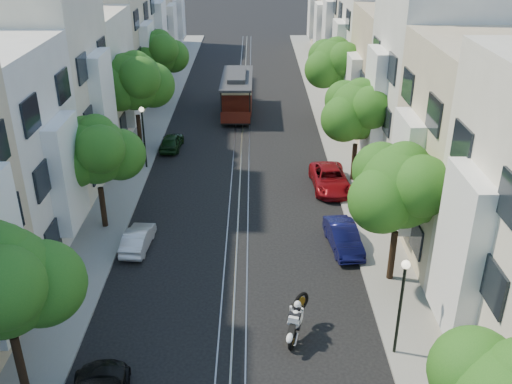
{
  "coord_description": "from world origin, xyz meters",
  "views": [
    {
      "loc": [
        0.87,
        -13.08,
        15.36
      ],
      "look_at": [
        1.0,
        13.85,
        2.2
      ],
      "focal_mm": 40.0,
      "sensor_mm": 36.0,
      "label": 1
    }
  ],
  "objects_px": {
    "tree_e_b": "(402,189)",
    "parked_car_e_mid": "(343,237)",
    "lamp_east": "(402,294)",
    "cable_car": "(237,92)",
    "sportbike_rider": "(296,319)",
    "tree_w_a": "(3,285)",
    "tree_w_c": "(136,83)",
    "parked_car_w_mid": "(138,239)",
    "parked_car_w_far": "(172,141)",
    "tree_w_b": "(97,153)",
    "tree_w_d": "(160,54)",
    "tree_e_d": "(336,64)",
    "parked_car_e_far": "(330,179)",
    "lamp_west": "(143,128)",
    "tree_e_c": "(359,112)"
  },
  "relations": [
    {
      "from": "lamp_west",
      "to": "parked_car_w_mid",
      "type": "bearing_deg",
      "value": -82.75
    },
    {
      "from": "tree_w_c",
      "to": "tree_w_d",
      "type": "bearing_deg",
      "value": 90.0
    },
    {
      "from": "tree_e_c",
      "to": "tree_w_c",
      "type": "xyz_separation_m",
      "value": [
        -14.4,
        5.0,
        0.47
      ]
    },
    {
      "from": "parked_car_e_mid",
      "to": "cable_car",
      "type": "bearing_deg",
      "value": 98.37
    },
    {
      "from": "tree_e_b",
      "to": "parked_car_e_mid",
      "type": "xyz_separation_m",
      "value": [
        -1.84,
        2.86,
        -4.11
      ]
    },
    {
      "from": "lamp_east",
      "to": "tree_w_b",
      "type": "bearing_deg",
      "value": 143.42
    },
    {
      "from": "tree_e_b",
      "to": "tree_e_c",
      "type": "relative_size",
      "value": 1.03
    },
    {
      "from": "tree_w_a",
      "to": "lamp_west",
      "type": "height_order",
      "value": "tree_w_a"
    },
    {
      "from": "tree_w_c",
      "to": "parked_car_e_mid",
      "type": "height_order",
      "value": "tree_w_c"
    },
    {
      "from": "lamp_east",
      "to": "sportbike_rider",
      "type": "bearing_deg",
      "value": 165.14
    },
    {
      "from": "tree_e_d",
      "to": "tree_w_a",
      "type": "xyz_separation_m",
      "value": [
        -14.4,
        -29.0,
        -0.13
      ]
    },
    {
      "from": "lamp_east",
      "to": "cable_car",
      "type": "distance_m",
      "value": 30.7
    },
    {
      "from": "sportbike_rider",
      "to": "parked_car_w_far",
      "type": "bearing_deg",
      "value": 127.54
    },
    {
      "from": "lamp_east",
      "to": "parked_car_e_mid",
      "type": "relative_size",
      "value": 1.1
    },
    {
      "from": "tree_e_d",
      "to": "lamp_west",
      "type": "height_order",
      "value": "tree_e_d"
    },
    {
      "from": "tree_w_b",
      "to": "parked_car_e_mid",
      "type": "relative_size",
      "value": 1.65
    },
    {
      "from": "tree_w_c",
      "to": "parked_car_w_mid",
      "type": "bearing_deg",
      "value": -80.77
    },
    {
      "from": "tree_w_c",
      "to": "parked_car_e_far",
      "type": "relative_size",
      "value": 1.53
    },
    {
      "from": "tree_w_b",
      "to": "parked_car_e_far",
      "type": "relative_size",
      "value": 1.35
    },
    {
      "from": "lamp_east",
      "to": "parked_car_w_far",
      "type": "distance_m",
      "value": 24.45
    },
    {
      "from": "cable_car",
      "to": "parked_car_w_far",
      "type": "height_order",
      "value": "cable_car"
    },
    {
      "from": "lamp_west",
      "to": "tree_w_c",
      "type": "bearing_deg",
      "value": 105.75
    },
    {
      "from": "tree_w_c",
      "to": "sportbike_rider",
      "type": "bearing_deg",
      "value": -64.14
    },
    {
      "from": "tree_e_c",
      "to": "parked_car_w_mid",
      "type": "relative_size",
      "value": 1.98
    },
    {
      "from": "tree_e_c",
      "to": "cable_car",
      "type": "relative_size",
      "value": 0.79
    },
    {
      "from": "tree_e_c",
      "to": "tree_e_d",
      "type": "xyz_separation_m",
      "value": [
        0.0,
        11.0,
        0.27
      ]
    },
    {
      "from": "lamp_east",
      "to": "tree_e_d",
      "type": "bearing_deg",
      "value": 87.96
    },
    {
      "from": "lamp_east",
      "to": "parked_car_e_far",
      "type": "bearing_deg",
      "value": 92.7
    },
    {
      "from": "lamp_east",
      "to": "parked_car_w_mid",
      "type": "height_order",
      "value": "lamp_east"
    },
    {
      "from": "sportbike_rider",
      "to": "parked_car_w_mid",
      "type": "xyz_separation_m",
      "value": [
        -7.56,
        6.89,
        -0.39
      ]
    },
    {
      "from": "tree_w_b",
      "to": "sportbike_rider",
      "type": "distance_m",
      "value": 13.65
    },
    {
      "from": "sportbike_rider",
      "to": "parked_car_e_mid",
      "type": "xyz_separation_m",
      "value": [
        2.88,
        6.84,
        -0.31
      ]
    },
    {
      "from": "tree_w_b",
      "to": "lamp_east",
      "type": "xyz_separation_m",
      "value": [
        13.44,
        -9.98,
        -1.55
      ]
    },
    {
      "from": "lamp_west",
      "to": "tree_e_d",
      "type": "bearing_deg",
      "value": 33.5
    },
    {
      "from": "cable_car",
      "to": "parked_car_w_mid",
      "type": "height_order",
      "value": "cable_car"
    },
    {
      "from": "tree_w_d",
      "to": "tree_e_d",
      "type": "bearing_deg",
      "value": -19.15
    },
    {
      "from": "tree_e_b",
      "to": "tree_e_d",
      "type": "distance_m",
      "value": 22.0
    },
    {
      "from": "lamp_east",
      "to": "parked_car_w_far",
      "type": "bearing_deg",
      "value": 117.8
    },
    {
      "from": "parked_car_e_mid",
      "to": "parked_car_w_mid",
      "type": "relative_size",
      "value": 1.16
    },
    {
      "from": "tree_w_a",
      "to": "lamp_west",
      "type": "bearing_deg",
      "value": 87.6
    },
    {
      "from": "tree_e_d",
      "to": "tree_w_b",
      "type": "bearing_deg",
      "value": -130.27
    },
    {
      "from": "parked_car_e_mid",
      "to": "tree_e_c",
      "type": "bearing_deg",
      "value": 70.63
    },
    {
      "from": "tree_w_a",
      "to": "lamp_east",
      "type": "xyz_separation_m",
      "value": [
        13.44,
        2.02,
        -1.89
      ]
    },
    {
      "from": "parked_car_e_mid",
      "to": "parked_car_w_mid",
      "type": "distance_m",
      "value": 10.44
    },
    {
      "from": "sportbike_rider",
      "to": "parked_car_w_mid",
      "type": "bearing_deg",
      "value": 154.89
    },
    {
      "from": "tree_w_c",
      "to": "tree_w_d",
      "type": "xyz_separation_m",
      "value": [
        -0.0,
        11.0,
        -0.47
      ]
    },
    {
      "from": "sportbike_rider",
      "to": "parked_car_w_mid",
      "type": "relative_size",
      "value": 0.66
    },
    {
      "from": "sportbike_rider",
      "to": "cable_car",
      "type": "distance_m",
      "value": 29.1
    },
    {
      "from": "parked_car_e_far",
      "to": "sportbike_rider",
      "type": "bearing_deg",
      "value": -105.06
    },
    {
      "from": "cable_car",
      "to": "tree_w_a",
      "type": "bearing_deg",
      "value": -101.1
    }
  ]
}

